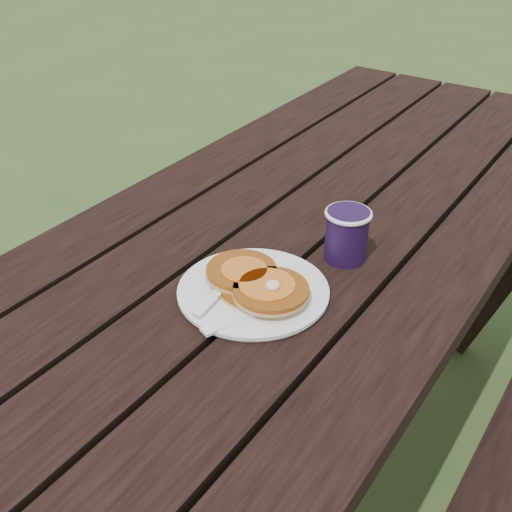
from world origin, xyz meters
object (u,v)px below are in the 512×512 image
Objects in this scene: pancake_stack at (257,283)px; picnic_table at (313,345)px; plate at (253,292)px; coffee_cup at (347,232)px.

picnic_table is at bearing 101.69° from pancake_stack.
picnic_table is 0.52m from plate.
pancake_stack is (0.07, -0.34, 0.41)m from picnic_table.
pancake_stack reaches higher than picnic_table.
picnic_table is at bearing 100.68° from plate.
pancake_stack is (0.01, 0.00, 0.02)m from plate.
pancake_stack is 0.19m from coffee_cup.
plate reaches higher than picnic_table.
coffee_cup is at bearing 68.18° from plate.
picnic_table is 0.53m from pancake_stack.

